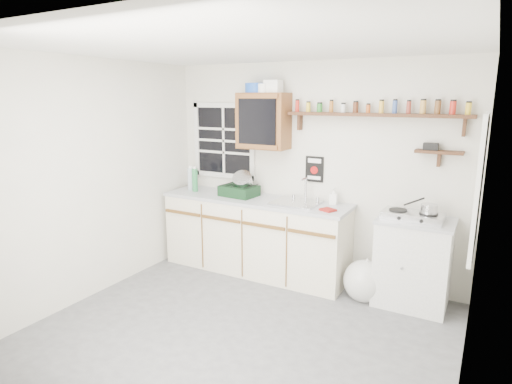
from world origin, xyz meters
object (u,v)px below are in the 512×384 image
Objects in this scene: right_cabinet at (413,262)px; dish_rack at (240,188)px; spice_shelf at (377,113)px; main_cabinet at (255,235)px; hotplate at (413,216)px; upper_cabinet at (263,121)px.

right_cabinet is 2.12m from dish_rack.
spice_shelf is 4.22× the size of dish_rack.
hotplate is at bearing 0.17° from main_cabinet.
spice_shelf reaches higher than hotplate.
right_cabinet is 2.26m from upper_cabinet.
dish_rack is (-2.05, -0.01, 0.57)m from right_cabinet.
hotplate is (1.80, 0.01, 0.49)m from main_cabinet.
upper_cabinet is (-1.80, 0.12, 1.37)m from right_cabinet.
main_cabinet is 1.37m from upper_cabinet.
right_cabinet is 0.48× the size of spice_shelf.
hotplate is (0.47, -0.21, -0.99)m from spice_shelf.
spice_shelf is 3.24× the size of hotplate.
main_cabinet is at bearing 1.71° from dish_rack.
spice_shelf is at bearing 9.08° from main_cabinet.
spice_shelf is (-0.50, 0.19, 1.48)m from right_cabinet.
spice_shelf is at bearing 12.82° from dish_rack.
hotplate is at bearing -23.90° from spice_shelf.
upper_cabinet is 1.44× the size of dish_rack.
hotplate is (2.01, -0.01, -0.07)m from dish_rack.
spice_shelf is 1.80m from dish_rack.
upper_cabinet is at bearing 76.32° from main_cabinet.
right_cabinet is at bearing 0.79° from main_cabinet.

